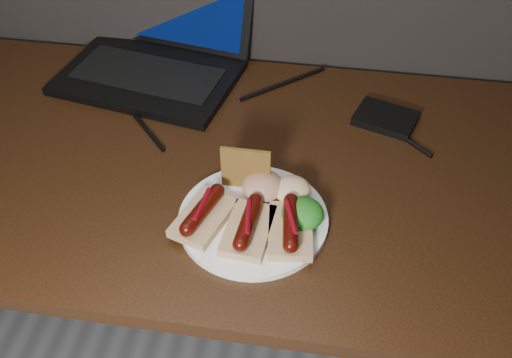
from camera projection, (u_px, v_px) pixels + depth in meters
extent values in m
cube|color=#331F0C|center=(189.00, 163.00, 1.08)|extent=(1.40, 0.70, 0.03)
cube|color=#331F0C|center=(4.00, 167.00, 1.63)|extent=(0.05, 0.05, 0.72)
cube|color=#331F0C|center=(472.00, 220.00, 1.48)|extent=(0.05, 0.05, 0.72)
cube|color=black|center=(148.00, 77.00, 1.25)|extent=(0.41, 0.31, 0.02)
cube|color=black|center=(148.00, 73.00, 1.24)|extent=(0.34, 0.19, 0.00)
cube|color=black|center=(386.00, 118.00, 1.15)|extent=(0.14, 0.12, 0.02)
cylinder|color=black|center=(143.00, 125.00, 1.14)|extent=(0.13, 0.14, 0.01)
cylinder|color=black|center=(283.00, 84.00, 1.24)|extent=(0.17, 0.15, 0.01)
cylinder|color=black|center=(404.00, 137.00, 1.11)|extent=(0.11, 0.10, 0.01)
cylinder|color=white|center=(253.00, 219.00, 0.95)|extent=(0.26, 0.26, 0.01)
cube|color=tan|center=(203.00, 218.00, 0.93)|extent=(0.10, 0.13, 0.02)
cylinder|color=#430904|center=(203.00, 209.00, 0.92)|extent=(0.05, 0.10, 0.02)
sphere|color=#430904|center=(187.00, 229.00, 0.89)|extent=(0.02, 0.02, 0.02)
sphere|color=#430904|center=(217.00, 191.00, 0.95)|extent=(0.02, 0.02, 0.02)
cylinder|color=maroon|center=(202.00, 204.00, 0.91)|extent=(0.02, 0.07, 0.01)
cube|color=tan|center=(248.00, 230.00, 0.92)|extent=(0.08, 0.12, 0.02)
cylinder|color=#430904|center=(248.00, 222.00, 0.90)|extent=(0.03, 0.10, 0.02)
sphere|color=#430904|center=(240.00, 244.00, 0.87)|extent=(0.03, 0.02, 0.02)
sphere|color=#430904|center=(256.00, 201.00, 0.93)|extent=(0.03, 0.02, 0.02)
cylinder|color=maroon|center=(248.00, 216.00, 0.89)|extent=(0.02, 0.07, 0.01)
cube|color=tan|center=(290.00, 231.00, 0.91)|extent=(0.08, 0.12, 0.02)
cylinder|color=#430904|center=(291.00, 222.00, 0.90)|extent=(0.04, 0.10, 0.02)
sphere|color=#430904|center=(291.00, 245.00, 0.87)|extent=(0.03, 0.02, 0.02)
sphere|color=#430904|center=(291.00, 201.00, 0.93)|extent=(0.03, 0.02, 0.02)
cylinder|color=maroon|center=(291.00, 217.00, 0.89)|extent=(0.03, 0.07, 0.01)
cube|color=olive|center=(246.00, 169.00, 0.97)|extent=(0.08, 0.01, 0.08)
ellipsoid|color=#1B5110|center=(303.00, 213.00, 0.93)|extent=(0.07, 0.07, 0.04)
ellipsoid|color=maroon|center=(263.00, 186.00, 0.97)|extent=(0.07, 0.07, 0.04)
ellipsoid|color=beige|center=(292.00, 190.00, 0.97)|extent=(0.06, 0.06, 0.04)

